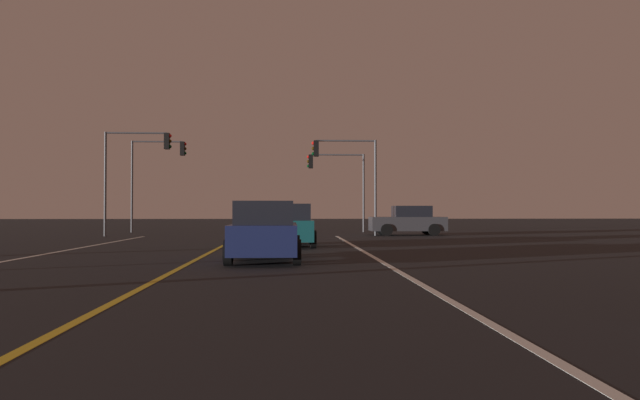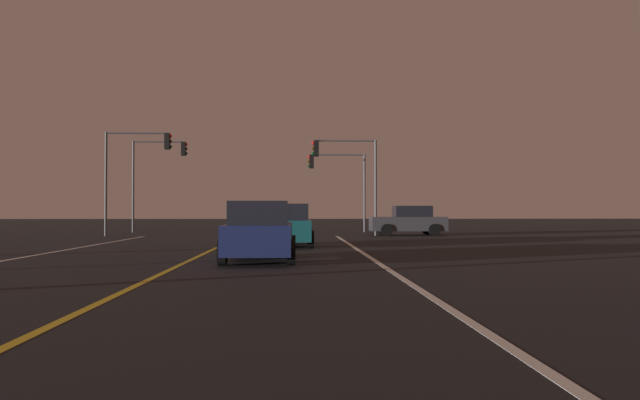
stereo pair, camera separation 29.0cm
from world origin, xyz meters
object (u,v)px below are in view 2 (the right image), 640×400
(traffic_light_near_left, at_px, (137,159))
(traffic_light_far_left, at_px, (158,165))
(traffic_light_near_right, at_px, (345,164))
(traffic_light_far_right, at_px, (336,173))
(car_ahead_far, at_px, (288,226))
(car_lead_same_lane, at_px, (260,232))
(car_crossing_side, at_px, (409,221))

(traffic_light_near_left, bearing_deg, traffic_light_far_left, 90.93)
(traffic_light_near_right, relative_size, traffic_light_far_right, 1.05)
(car_ahead_far, relative_size, traffic_light_near_right, 0.79)
(car_lead_same_lane, height_order, car_ahead_far, same)
(traffic_light_near_right, bearing_deg, traffic_light_far_right, -88.93)
(traffic_light_far_left, bearing_deg, traffic_light_near_right, -25.10)
(car_lead_same_lane, distance_m, car_crossing_side, 18.62)
(car_crossing_side, distance_m, traffic_light_near_left, 15.80)
(car_lead_same_lane, bearing_deg, car_crossing_side, -23.82)
(traffic_light_near_right, distance_m, traffic_light_far_right, 5.50)
(traffic_light_near_right, xyz_separation_m, traffic_light_far_right, (-0.10, 5.50, -0.19))
(traffic_light_far_left, bearing_deg, traffic_light_near_left, -89.07)
(car_lead_same_lane, bearing_deg, traffic_light_far_left, 19.93)
(car_ahead_far, height_order, traffic_light_near_left, traffic_light_near_left)
(car_crossing_side, bearing_deg, car_ahead_far, 55.99)
(car_lead_same_lane, relative_size, traffic_light_far_right, 0.83)
(car_lead_same_lane, relative_size, traffic_light_near_left, 0.74)
(car_ahead_far, height_order, car_crossing_side, same)
(car_lead_same_lane, xyz_separation_m, traffic_light_near_right, (3.77, 16.48, 3.25))
(traffic_light_far_right, distance_m, traffic_light_far_left, 11.65)
(traffic_light_near_right, bearing_deg, car_ahead_far, 72.15)
(traffic_light_near_right, relative_size, traffic_light_near_left, 0.94)
(traffic_light_far_left, bearing_deg, car_ahead_far, -60.11)
(car_ahead_far, relative_size, traffic_light_far_left, 0.72)
(car_lead_same_lane, xyz_separation_m, car_crossing_side, (7.52, 17.03, 0.00))
(car_crossing_side, bearing_deg, traffic_light_near_right, 8.41)
(car_ahead_far, bearing_deg, traffic_light_far_left, 29.89)
(traffic_light_near_left, distance_m, traffic_light_far_left, 5.50)
(car_crossing_side, height_order, traffic_light_near_left, traffic_light_near_left)
(car_crossing_side, bearing_deg, traffic_light_near_left, 2.06)
(car_crossing_side, relative_size, traffic_light_near_right, 0.79)
(traffic_light_near_left, bearing_deg, traffic_light_far_right, 25.47)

